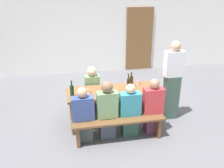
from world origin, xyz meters
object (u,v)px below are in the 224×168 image
wine_bottle_2 (131,81)px  wine_glass_1 (127,79)px  seated_guest_far_0 (92,91)px  wine_glass_0 (138,80)px  seated_guest_near_2 (130,112)px  bench_far (106,95)px  wine_glass_2 (131,87)px  wine_bottle_0 (128,84)px  seated_guest_near_3 (153,108)px  tasting_table (112,94)px  standing_host (172,82)px  bench_near (119,124)px  seated_guest_near_1 (107,111)px  wooden_door (139,39)px  wine_glass_3 (88,88)px  wine_bottle_1 (72,91)px  seated_guest_near_0 (83,116)px

wine_bottle_2 → wine_glass_1: wine_bottle_2 is taller
wine_glass_1 → seated_guest_far_0: bearing=163.9°
wine_glass_0 → seated_guest_near_2: seated_guest_near_2 is taller
bench_far → wine_glass_2: 1.05m
wine_glass_1 → wine_bottle_0: bearing=-99.7°
seated_guest_near_3 → seated_guest_far_0: 1.50m
wine_glass_2 → tasting_table: bearing=157.2°
wine_glass_1 → standing_host: bearing=-19.7°
wine_glass_1 → wine_glass_2: wine_glass_2 is taller
wine_glass_1 → standing_host: 0.98m
wine_glass_2 → seated_guest_near_2: 0.53m
bench_near → wine_glass_1: size_ratio=11.02×
seated_guest_near_1 → standing_host: bearing=-71.6°
bench_near → wine_glass_0: 1.21m
standing_host → wooden_door: bearing=-95.1°
wine_glass_1 → wine_glass_3: wine_glass_3 is taller
bench_near → seated_guest_near_2: bearing=31.3°
tasting_table → bench_far: 0.74m
seated_guest_near_3 → wine_bottle_1: bearing=75.9°
seated_guest_near_1 → seated_guest_far_0: bearing=8.1°
wine_bottle_1 → wine_glass_0: bearing=14.0°
wine_bottle_1 → wine_bottle_2: bearing=11.8°
wine_bottle_1 → seated_guest_near_1: (0.62, -0.39, -0.31)m
bench_near → wine_bottle_2: size_ratio=5.38×
bench_near → wine_glass_3: bearing=127.5°
bench_far → wine_glass_1: bearing=-42.5°
wine_bottle_1 → wine_glass_2: (1.19, -0.02, -0.00)m
seated_guest_near_3 → seated_guest_far_0: seated_guest_near_3 is taller
wooden_door → seated_guest_near_3: size_ratio=1.82×
wine_bottle_1 → wine_bottle_2: size_ratio=1.04×
bench_near → bench_far: size_ratio=1.00×
bench_far → seated_guest_far_0: seated_guest_far_0 is taller
wooden_door → wine_glass_2: (-1.25, -3.53, -0.18)m
wine_glass_2 → seated_guest_near_0: 1.15m
tasting_table → seated_guest_near_1: size_ratio=1.59×
tasting_table → standing_host: bearing=-0.9°
wine_bottle_1 → bench_far: bearing=44.7°
seated_guest_near_3 → wine_glass_0: bearing=6.5°
seated_guest_far_0 → standing_host: size_ratio=0.65×
wooden_door → seated_guest_near_0: bearing=-120.3°
seated_guest_near_1 → seated_guest_near_2: bearing=-90.0°
seated_guest_near_2 → standing_host: (1.07, 0.51, 0.34)m
wine_bottle_1 → seated_guest_near_2: size_ratio=0.31×
wooden_door → standing_host: (-0.30, -3.39, -0.20)m
wine_bottle_2 → standing_host: size_ratio=0.19×
wine_glass_3 → seated_guest_near_3: bearing=-22.2°
wine_glass_3 → wine_bottle_1: bearing=-162.5°
wine_glass_0 → seated_guest_near_2: size_ratio=0.15×
wine_bottle_2 → wine_glass_2: (-0.08, -0.28, -0.00)m
wine_bottle_0 → wine_glass_3: wine_bottle_0 is taller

